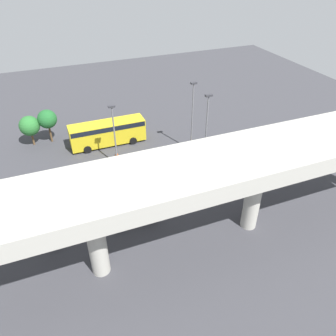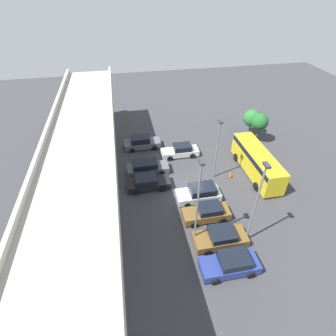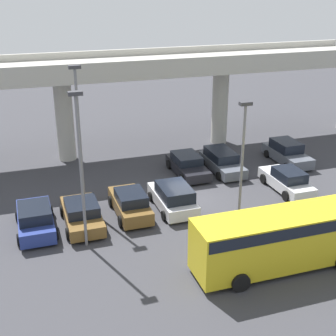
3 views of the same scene
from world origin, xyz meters
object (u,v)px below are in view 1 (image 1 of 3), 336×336
object	(u,v)px
parked_car_5	(113,206)
lamp_post_near_aisle	(192,112)
tree_front_right	(29,126)
parked_car_7	(51,221)
lamp_post_by_overpass	(114,131)
shuttle_bus	(108,131)
lamp_post_mid_lot	(206,130)
parked_car_0	(219,150)
parked_car_6	(76,184)
tree_front_left	(47,119)
parked_car_4	(142,201)
parked_car_3	(152,166)
parked_car_1	(198,155)
traffic_cone	(117,153)
parked_car_2	(176,161)

from	to	relation	value
parked_car_5	lamp_post_near_aisle	xyz separation A→B (m)	(-11.45, -7.46, 4.20)
lamp_post_near_aisle	tree_front_right	world-z (taller)	lamp_post_near_aisle
parked_car_7	lamp_post_by_overpass	xyz separation A→B (m)	(-7.92, -7.51, 3.54)
shuttle_bus	lamp_post_mid_lot	size ratio (longest dim) A/B	1.02
parked_car_0	parked_car_6	bearing A→B (deg)	-89.15
tree_front_left	tree_front_right	bearing A→B (deg)	-0.27
parked_car_4	lamp_post_near_aisle	xyz separation A→B (m)	(-8.77, -7.69, 4.26)
parked_car_0	tree_front_left	xyz separation A→B (m)	(18.04, -10.91, 2.34)
shuttle_bus	lamp_post_near_aisle	xyz separation A→B (m)	(-8.97, 5.10, 3.20)
parked_car_4	shuttle_bus	bearing A→B (deg)	0.92
parked_car_4	parked_car_5	bearing A→B (deg)	85.00
parked_car_5	lamp_post_mid_lot	world-z (taller)	lamp_post_mid_lot
parked_car_3	tree_front_right	bearing A→B (deg)	-133.04
parked_car_3	parked_car_5	world-z (taller)	parked_car_3
parked_car_3	lamp_post_near_aisle	xyz separation A→B (m)	(-5.91, -2.63, 4.16)
parked_car_1	lamp_post_near_aisle	xyz separation A→B (m)	(-0.16, -2.39, 4.25)
parked_car_5	lamp_post_by_overpass	bearing A→B (deg)	-17.06
parked_car_6	traffic_cone	world-z (taller)	parked_car_6
parked_car_2	traffic_cone	distance (m)	7.30
parked_car_3	parked_car_4	xyz separation A→B (m)	(2.86, 5.06, -0.09)
parked_car_3	parked_car_4	size ratio (longest dim) A/B	0.96
parked_car_4	lamp_post_near_aisle	size ratio (longest dim) A/B	0.56
parked_car_5	tree_front_left	size ratio (longest dim) A/B	1.14
parked_car_1	parked_car_2	size ratio (longest dim) A/B	1.03
lamp_post_by_overpass	tree_front_left	size ratio (longest dim) A/B	1.70
tree_front_right	parked_car_4	bearing A→B (deg)	119.08
parked_car_1	lamp_post_mid_lot	world-z (taller)	lamp_post_mid_lot
parked_car_6	lamp_post_mid_lot	bearing A→B (deg)	82.16
parked_car_4	tree_front_left	world-z (taller)	tree_front_left
lamp_post_near_aisle	parked_car_7	bearing A→B (deg)	23.65
parked_car_1	lamp_post_mid_lot	size ratio (longest dim) A/B	0.52
parked_car_1	tree_front_right	world-z (taller)	tree_front_right
parked_car_6	lamp_post_near_aisle	distance (m)	15.04
tree_front_right	lamp_post_by_overpass	bearing A→B (deg)	135.73
traffic_cone	tree_front_right	bearing A→B (deg)	-35.64
parked_car_5	lamp_post_by_overpass	world-z (taller)	lamp_post_by_overpass
traffic_cone	parked_car_3	bearing A→B (deg)	121.71
parked_car_6	tree_front_right	size ratio (longest dim) A/B	1.25
traffic_cone	parked_car_7	bearing A→B (deg)	48.62
lamp_post_near_aisle	lamp_post_by_overpass	distance (m)	9.17
parked_car_1	parked_car_6	size ratio (longest dim) A/B	0.99
parked_car_7	shuttle_bus	xyz separation A→B (m)	(-8.09, -12.57, 0.97)
parked_car_5	parked_car_6	distance (m)	5.41
parked_car_1	traffic_cone	bearing A→B (deg)	-116.86
parked_car_3	tree_front_right	size ratio (longest dim) A/B	1.19
parked_car_4	parked_car_7	bearing A→B (deg)	88.46
tree_front_right	parked_car_6	bearing A→B (deg)	107.64
parked_car_6	parked_car_7	xyz separation A→B (m)	(2.90, 4.70, 0.05)
parked_car_2	lamp_post_mid_lot	world-z (taller)	lamp_post_mid_lot
shuttle_bus	traffic_cone	xyz separation A→B (m)	(-0.22, 3.13, -1.42)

